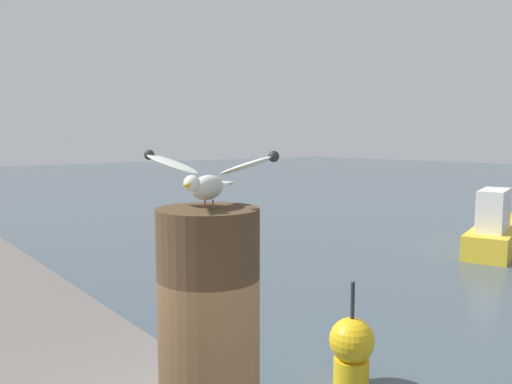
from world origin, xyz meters
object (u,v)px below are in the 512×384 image
(seagull, at_px, (207,179))
(channel_buoy, at_px, (352,349))
(mooring_post, at_px, (209,326))
(boat_yellow, at_px, (498,229))

(seagull, bearing_deg, channel_buoy, 122.35)
(seagull, xyz_separation_m, channel_buoy, (-2.26, 3.57, -2.43))
(mooring_post, height_order, channel_buoy, mooring_post)
(mooring_post, xyz_separation_m, boat_yellow, (-5.05, 13.01, -1.77))
(mooring_post, height_order, seagull, seagull)
(seagull, xyz_separation_m, boat_yellow, (-5.05, 13.01, -2.38))
(channel_buoy, bearing_deg, boat_yellow, 106.46)
(mooring_post, relative_size, channel_buoy, 0.75)
(seagull, height_order, boat_yellow, seagull)
(seagull, distance_m, channel_buoy, 4.87)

